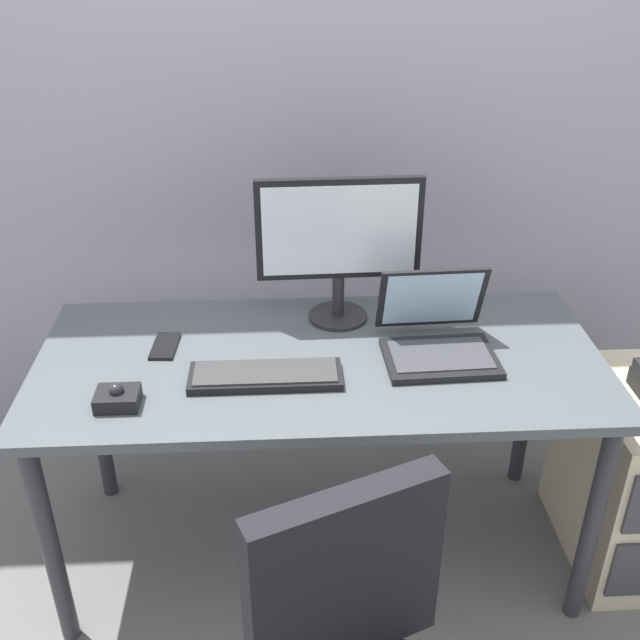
{
  "coord_description": "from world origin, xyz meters",
  "views": [
    {
      "loc": [
        -0.1,
        -1.77,
        1.86
      ],
      "look_at": [
        0.0,
        0.0,
        0.86
      ],
      "focal_mm": 41.68,
      "sensor_mm": 36.0,
      "label": 1
    }
  ],
  "objects_px": {
    "keyboard": "(266,375)",
    "cell_phone": "(165,346)",
    "laptop": "(437,335)",
    "monitor_main": "(339,239)",
    "trackball_mouse": "(117,397)",
    "coffee_mug": "(419,302)"
  },
  "relations": [
    {
      "from": "trackball_mouse",
      "to": "coffee_mug",
      "type": "distance_m",
      "value": 0.95
    },
    {
      "from": "monitor_main",
      "to": "laptop",
      "type": "distance_m",
      "value": 0.4
    },
    {
      "from": "keyboard",
      "to": "cell_phone",
      "type": "distance_m",
      "value": 0.34
    },
    {
      "from": "laptop",
      "to": "coffee_mug",
      "type": "height_order",
      "value": "laptop"
    },
    {
      "from": "monitor_main",
      "to": "coffee_mug",
      "type": "height_order",
      "value": "monitor_main"
    },
    {
      "from": "laptop",
      "to": "cell_phone",
      "type": "bearing_deg",
      "value": 175.4
    },
    {
      "from": "coffee_mug",
      "to": "cell_phone",
      "type": "relative_size",
      "value": 0.66
    },
    {
      "from": "coffee_mug",
      "to": "cell_phone",
      "type": "distance_m",
      "value": 0.78
    },
    {
      "from": "monitor_main",
      "to": "trackball_mouse",
      "type": "bearing_deg",
      "value": -144.59
    },
    {
      "from": "trackball_mouse",
      "to": "cell_phone",
      "type": "distance_m",
      "value": 0.29
    },
    {
      "from": "monitor_main",
      "to": "cell_phone",
      "type": "relative_size",
      "value": 3.42
    },
    {
      "from": "keyboard",
      "to": "coffee_mug",
      "type": "relative_size",
      "value": 4.39
    },
    {
      "from": "monitor_main",
      "to": "trackball_mouse",
      "type": "distance_m",
      "value": 0.77
    },
    {
      "from": "keyboard",
      "to": "cell_phone",
      "type": "relative_size",
      "value": 2.89
    },
    {
      "from": "keyboard",
      "to": "laptop",
      "type": "bearing_deg",
      "value": 13.74
    },
    {
      "from": "coffee_mug",
      "to": "trackball_mouse",
      "type": "bearing_deg",
      "value": -153.06
    },
    {
      "from": "cell_phone",
      "to": "trackball_mouse",
      "type": "bearing_deg",
      "value": -102.86
    },
    {
      "from": "cell_phone",
      "to": "keyboard",
      "type": "bearing_deg",
      "value": -27.89
    },
    {
      "from": "laptop",
      "to": "monitor_main",
      "type": "bearing_deg",
      "value": 141.62
    },
    {
      "from": "laptop",
      "to": "trackball_mouse",
      "type": "xyz_separation_m",
      "value": [
        -0.86,
        -0.21,
        -0.03
      ]
    },
    {
      "from": "laptop",
      "to": "trackball_mouse",
      "type": "bearing_deg",
      "value": -166.05
    },
    {
      "from": "trackball_mouse",
      "to": "laptop",
      "type": "bearing_deg",
      "value": 13.95
    }
  ]
}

